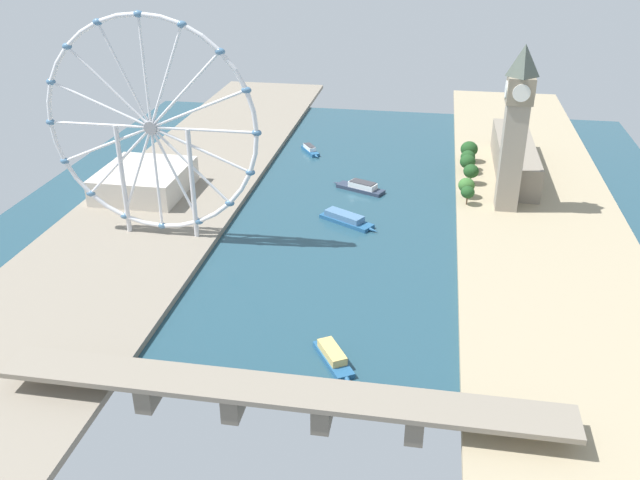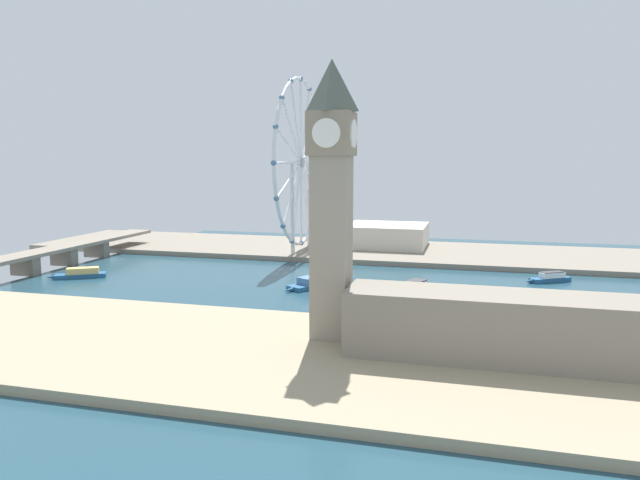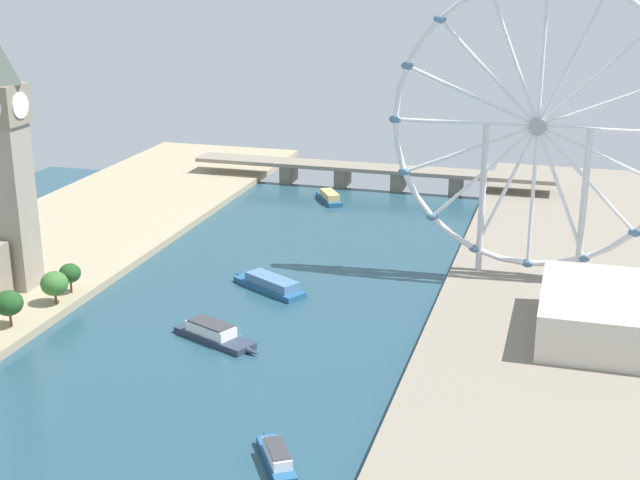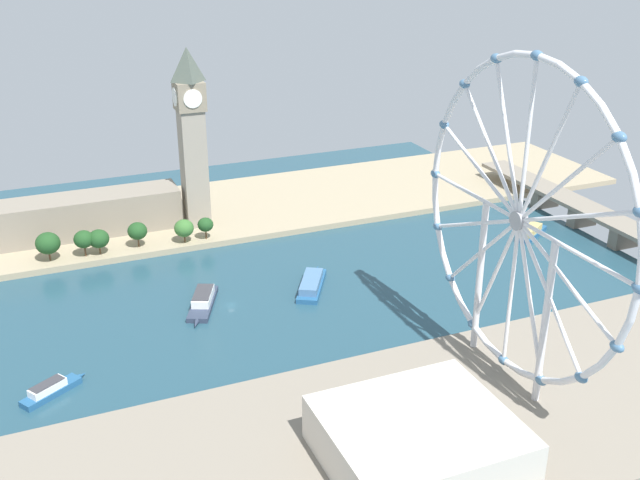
{
  "view_description": "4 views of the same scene",
  "coord_description": "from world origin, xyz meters",
  "px_view_note": "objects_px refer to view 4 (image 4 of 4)",
  "views": [
    {
      "loc": [
        -44.03,
        369.95,
        155.42
      ],
      "look_at": [
        4.65,
        85.54,
        12.69
      ],
      "focal_mm": 38.09,
      "sensor_mm": 36.0,
      "label": 1
    },
    {
      "loc": [
        -269.44,
        -36.61,
        61.52
      ],
      "look_at": [
        16.74,
        40.12,
        20.32
      ],
      "focal_mm": 32.56,
      "sensor_mm": 36.0,
      "label": 2
    },
    {
      "loc": [
        102.48,
        -255.94,
        119.63
      ],
      "look_at": [
        7.12,
        74.15,
        8.68
      ],
      "focal_mm": 50.28,
      "sensor_mm": 36.0,
      "label": 3
    },
    {
      "loc": [
        274.95,
        -74.4,
        149.86
      ],
      "look_at": [
        -11.05,
        44.92,
        17.84
      ],
      "focal_mm": 42.88,
      "sensor_mm": 36.0,
      "label": 4
    }
  ],
  "objects_px": {
    "ferris_wheel": "(519,222)",
    "tour_boat_0": "(203,301)",
    "parliament_block": "(74,216)",
    "clock_tower": "(192,135)",
    "tour_boat_3": "(312,284)",
    "tour_boat_2": "(51,389)",
    "river_bridge": "(604,220)",
    "tour_boat_1": "(531,232)",
    "riverside_hall": "(418,441)"
  },
  "relations": [
    {
      "from": "clock_tower",
      "to": "tour_boat_2",
      "type": "xyz_separation_m",
      "value": [
        126.4,
        -82.91,
        -47.8
      ]
    },
    {
      "from": "parliament_block",
      "to": "tour_boat_2",
      "type": "height_order",
      "value": "parliament_block"
    },
    {
      "from": "clock_tower",
      "to": "parliament_block",
      "type": "distance_m",
      "value": 70.84
    },
    {
      "from": "parliament_block",
      "to": "ferris_wheel",
      "type": "relative_size",
      "value": 0.94
    },
    {
      "from": "tour_boat_0",
      "to": "tour_boat_1",
      "type": "distance_m",
      "value": 173.25
    },
    {
      "from": "river_bridge",
      "to": "tour_boat_1",
      "type": "xyz_separation_m",
      "value": [
        -13.55,
        -33.07,
        -6.34
      ]
    },
    {
      "from": "parliament_block",
      "to": "tour_boat_2",
      "type": "relative_size",
      "value": 4.42
    },
    {
      "from": "tour_boat_1",
      "to": "tour_boat_2",
      "type": "xyz_separation_m",
      "value": [
        52.49,
        -236.74,
        -0.1
      ]
    },
    {
      "from": "tour_boat_0",
      "to": "tour_boat_2",
      "type": "bearing_deg",
      "value": -32.16
    },
    {
      "from": "parliament_block",
      "to": "tour_boat_3",
      "type": "height_order",
      "value": "parliament_block"
    },
    {
      "from": "tour_boat_0",
      "to": "tour_boat_1",
      "type": "xyz_separation_m",
      "value": [
        -9.54,
        172.99,
        -0.15
      ]
    },
    {
      "from": "tour_boat_2",
      "to": "riverside_hall",
      "type": "bearing_deg",
      "value": -72.32
    },
    {
      "from": "clock_tower",
      "to": "tour_boat_3",
      "type": "xyz_separation_m",
      "value": [
        86.05,
        28.61,
        -47.59
      ]
    },
    {
      "from": "river_bridge",
      "to": "tour_boat_3",
      "type": "bearing_deg",
      "value": -90.51
    },
    {
      "from": "tour_boat_0",
      "to": "riverside_hall",
      "type": "bearing_deg",
      "value": 38.16
    },
    {
      "from": "clock_tower",
      "to": "tour_boat_0",
      "type": "bearing_deg",
      "value": -12.93
    },
    {
      "from": "clock_tower",
      "to": "tour_boat_2",
      "type": "relative_size",
      "value": 3.84
    },
    {
      "from": "clock_tower",
      "to": "parliament_block",
      "type": "xyz_separation_m",
      "value": [
        -8.92,
        -59.69,
        -37.09
      ]
    },
    {
      "from": "parliament_block",
      "to": "tour_boat_0",
      "type": "relative_size",
      "value": 3.04
    },
    {
      "from": "riverside_hall",
      "to": "tour_boat_3",
      "type": "bearing_deg",
      "value": 172.45
    },
    {
      "from": "tour_boat_1",
      "to": "tour_boat_2",
      "type": "height_order",
      "value": "tour_boat_1"
    },
    {
      "from": "ferris_wheel",
      "to": "tour_boat_1",
      "type": "relative_size",
      "value": 4.05
    },
    {
      "from": "river_bridge",
      "to": "tour_boat_2",
      "type": "bearing_deg",
      "value": -81.79
    },
    {
      "from": "tour_boat_2",
      "to": "river_bridge",
      "type": "bearing_deg",
      "value": -23.68
    },
    {
      "from": "tour_boat_0",
      "to": "clock_tower",
      "type": "bearing_deg",
      "value": -169.06
    },
    {
      "from": "tour_boat_1",
      "to": "river_bridge",
      "type": "bearing_deg",
      "value": -53.78
    },
    {
      "from": "tour_boat_2",
      "to": "tour_boat_3",
      "type": "xyz_separation_m",
      "value": [
        -40.35,
        111.51,
        0.22
      ]
    },
    {
      "from": "tour_boat_3",
      "to": "riverside_hall",
      "type": "bearing_deg",
      "value": -157.36
    },
    {
      "from": "ferris_wheel",
      "to": "tour_boat_0",
      "type": "xyz_separation_m",
      "value": [
        -93.35,
        -83.12,
        -56.65
      ]
    },
    {
      "from": "river_bridge",
      "to": "tour_boat_2",
      "type": "relative_size",
      "value": 8.26
    },
    {
      "from": "clock_tower",
      "to": "ferris_wheel",
      "type": "height_order",
      "value": "ferris_wheel"
    },
    {
      "from": "tour_boat_1",
      "to": "tour_boat_3",
      "type": "distance_m",
      "value": 125.81
    },
    {
      "from": "tour_boat_2",
      "to": "tour_boat_1",
      "type": "bearing_deg",
      "value": -19.39
    },
    {
      "from": "ferris_wheel",
      "to": "tour_boat_3",
      "type": "bearing_deg",
      "value": -158.71
    },
    {
      "from": "clock_tower",
      "to": "riverside_hall",
      "type": "xyz_separation_m",
      "value": [
        207.65,
        12.48,
        -39.48
      ]
    },
    {
      "from": "clock_tower",
      "to": "tour_boat_2",
      "type": "bearing_deg",
      "value": -33.26
    },
    {
      "from": "clock_tower",
      "to": "riverside_hall",
      "type": "height_order",
      "value": "clock_tower"
    },
    {
      "from": "riverside_hall",
      "to": "tour_boat_3",
      "type": "xyz_separation_m",
      "value": [
        -121.6,
        16.12,
        -8.1
      ]
    },
    {
      "from": "tour_boat_2",
      "to": "tour_boat_0",
      "type": "bearing_deg",
      "value": 2.07
    },
    {
      "from": "river_bridge",
      "to": "tour_boat_3",
      "type": "height_order",
      "value": "river_bridge"
    },
    {
      "from": "parliament_block",
      "to": "clock_tower",
      "type": "bearing_deg",
      "value": 81.5
    },
    {
      "from": "tour_boat_0",
      "to": "parliament_block",
      "type": "bearing_deg",
      "value": -132.43
    },
    {
      "from": "ferris_wheel",
      "to": "tour_boat_2",
      "type": "height_order",
      "value": "ferris_wheel"
    },
    {
      "from": "tour_boat_1",
      "to": "tour_boat_2",
      "type": "bearing_deg",
      "value": 161.0
    },
    {
      "from": "clock_tower",
      "to": "tour_boat_3",
      "type": "relative_size",
      "value": 2.6
    },
    {
      "from": "clock_tower",
      "to": "ferris_wheel",
      "type": "distance_m",
      "value": 188.23
    },
    {
      "from": "tour_boat_2",
      "to": "clock_tower",
      "type": "bearing_deg",
      "value": 24.84
    },
    {
      "from": "river_bridge",
      "to": "parliament_block",
      "type": "bearing_deg",
      "value": -111.35
    },
    {
      "from": "tour_boat_0",
      "to": "tour_boat_1",
      "type": "bearing_deg",
      "value": 117.03
    },
    {
      "from": "ferris_wheel",
      "to": "tour_boat_0",
      "type": "relative_size",
      "value": 3.24
    }
  ]
}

